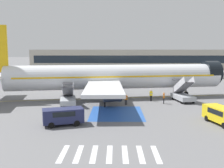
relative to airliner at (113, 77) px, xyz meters
The scene contains 21 objects.
ground_plane 3.83m from the airliner, 18.08° to the right, with size 600.00×600.00×0.00m, color slate.
apron_leadline_yellow 3.67m from the airliner, 10.06° to the left, with size 0.20×79.68×0.01m, color gold.
apron_stand_patch_blue 11.39m from the airliner, 86.78° to the right, with size 6.68×8.23×0.01m, color #2856A8.
apron_walkway_bar_0 24.64m from the airliner, 98.48° to the right, with size 0.44×3.60×0.01m, color silver.
apron_walkway_bar_1 24.49m from the airliner, 95.67° to the right, with size 0.44×3.60×0.01m, color silver.
apron_walkway_bar_2 24.41m from the airliner, 92.83° to the right, with size 0.44×3.60×0.01m, color silver.
apron_walkway_bar_3 24.38m from the airliner, 89.98° to the right, with size 0.44×3.60×0.01m, color silver.
apron_walkway_bar_4 24.41m from the airliner, 87.13° to the right, with size 0.44×3.60×0.01m, color silver.
apron_walkway_bar_5 24.50m from the airliner, 84.30° to the right, with size 0.44×3.60×0.01m, color silver.
apron_walkway_bar_6 24.64m from the airliner, 81.49° to the right, with size 0.44×3.60×0.01m, color silver.
airliner is the anchor object (origin of this frame).
boarding_stairs_forward 11.68m from the airliner, 13.58° to the right, with size 3.00×5.49×4.13m.
boarding_stairs_aft 9.10m from the airliner, 138.31° to the right, with size 3.00×5.49×3.85m.
fuel_tanker 23.90m from the airliner, 103.44° to the left, with size 8.76×3.07×3.44m.
service_van_1 19.92m from the airliner, 52.46° to the right, with size 3.03×5.20×1.83m.
service_van_2 17.21m from the airliner, 107.57° to the right, with size 4.62×3.08×1.80m.
ground_crew_0 9.38m from the airliner, 30.91° to the right, with size 0.29×0.46×1.79m.
ground_crew_1 7.73m from the airliner, 98.39° to the right, with size 0.41×0.49×1.66m.
ground_crew_2 6.46m from the airliner, 69.91° to the right, with size 0.47×0.32×1.59m.
ground_crew_3 7.10m from the airliner, 23.27° to the right, with size 0.48×0.44×1.82m.
terminal_building 66.51m from the airliner, 80.96° to the left, with size 88.00×12.10×8.42m.
Camera 1 is at (-0.72, -43.09, 7.90)m, focal length 42.00 mm.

